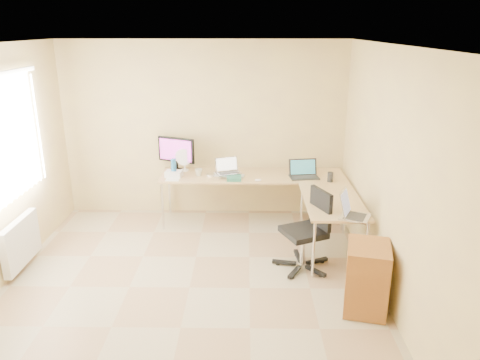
{
  "coord_description": "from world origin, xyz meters",
  "views": [
    {
      "loc": [
        0.63,
        -4.46,
        2.77
      ],
      "look_at": [
        0.55,
        1.1,
        0.9
      ],
      "focal_mm": 34.39,
      "sensor_mm": 36.0,
      "label": 1
    }
  ],
  "objects_px": {
    "laptop_black": "(304,169)",
    "keyboard": "(228,175)",
    "office_chair": "(303,229)",
    "laptop_return": "(356,207)",
    "desk_main": "(253,198)",
    "mug": "(199,172)",
    "desk_return": "(331,227)",
    "cabinet": "(367,278)",
    "desk_fan": "(184,160)",
    "monitor": "(176,154)",
    "laptop_center": "(228,166)",
    "water_bottle": "(174,168)"
  },
  "relations": [
    {
      "from": "desk_main",
      "to": "laptop_black",
      "type": "distance_m",
      "value": 0.89
    },
    {
      "from": "desk_return",
      "to": "office_chair",
      "type": "height_order",
      "value": "office_chair"
    },
    {
      "from": "desk_fan",
      "to": "cabinet",
      "type": "distance_m",
      "value": 3.25
    },
    {
      "from": "keyboard",
      "to": "water_bottle",
      "type": "xyz_separation_m",
      "value": [
        -0.77,
        -0.03,
        0.12
      ]
    },
    {
      "from": "laptop_black",
      "to": "desk_fan",
      "type": "relative_size",
      "value": 1.26
    },
    {
      "from": "monitor",
      "to": "office_chair",
      "type": "height_order",
      "value": "monitor"
    },
    {
      "from": "desk_return",
      "to": "office_chair",
      "type": "bearing_deg",
      "value": -136.44
    },
    {
      "from": "desk_return",
      "to": "cabinet",
      "type": "distance_m",
      "value": 1.23
    },
    {
      "from": "desk_return",
      "to": "monitor",
      "type": "relative_size",
      "value": 2.21
    },
    {
      "from": "desk_return",
      "to": "monitor",
      "type": "distance_m",
      "value": 2.5
    },
    {
      "from": "desk_return",
      "to": "water_bottle",
      "type": "relative_size",
      "value": 4.96
    },
    {
      "from": "mug",
      "to": "laptop_return",
      "type": "xyz_separation_m",
      "value": [
        1.9,
        -1.49,
        0.07
      ]
    },
    {
      "from": "monitor",
      "to": "laptop_black",
      "type": "height_order",
      "value": "monitor"
    },
    {
      "from": "desk_main",
      "to": "office_chair",
      "type": "xyz_separation_m",
      "value": [
        0.58,
        -1.38,
        0.14
      ]
    },
    {
      "from": "laptop_black",
      "to": "desk_fan",
      "type": "bearing_deg",
      "value": 162.01
    },
    {
      "from": "monitor",
      "to": "office_chair",
      "type": "relative_size",
      "value": 0.6
    },
    {
      "from": "desk_main",
      "to": "laptop_black",
      "type": "xyz_separation_m",
      "value": [
        0.73,
        -0.13,
        0.49
      ]
    },
    {
      "from": "laptop_center",
      "to": "laptop_black",
      "type": "distance_m",
      "value": 1.08
    },
    {
      "from": "water_bottle",
      "to": "laptop_black",
      "type": "bearing_deg",
      "value": -1.01
    },
    {
      "from": "laptop_black",
      "to": "laptop_return",
      "type": "distance_m",
      "value": 1.48
    },
    {
      "from": "desk_fan",
      "to": "desk_main",
      "type": "bearing_deg",
      "value": 0.94
    },
    {
      "from": "laptop_center",
      "to": "laptop_return",
      "type": "height_order",
      "value": "laptop_center"
    },
    {
      "from": "keyboard",
      "to": "laptop_black",
      "type": "bearing_deg",
      "value": 6.49
    },
    {
      "from": "desk_return",
      "to": "mug",
      "type": "height_order",
      "value": "mug"
    },
    {
      "from": "desk_main",
      "to": "mug",
      "type": "distance_m",
      "value": 0.88
    },
    {
      "from": "keyboard",
      "to": "office_chair",
      "type": "xyz_separation_m",
      "value": [
        0.94,
        -1.31,
        -0.24
      ]
    },
    {
      "from": "laptop_center",
      "to": "water_bottle",
      "type": "relative_size",
      "value": 1.29
    },
    {
      "from": "cabinet",
      "to": "desk_fan",
      "type": "bearing_deg",
      "value": 144.73
    },
    {
      "from": "laptop_center",
      "to": "desk_main",
      "type": "bearing_deg",
      "value": -7.81
    },
    {
      "from": "laptop_black",
      "to": "keyboard",
      "type": "xyz_separation_m",
      "value": [
        -1.08,
        0.06,
        -0.12
      ]
    },
    {
      "from": "water_bottle",
      "to": "laptop_return",
      "type": "height_order",
      "value": "water_bottle"
    },
    {
      "from": "desk_main",
      "to": "water_bottle",
      "type": "xyz_separation_m",
      "value": [
        -1.13,
        -0.09,
        0.5
      ]
    },
    {
      "from": "laptop_black",
      "to": "laptop_return",
      "type": "bearing_deg",
      "value": -82.33
    },
    {
      "from": "desk_main",
      "to": "laptop_return",
      "type": "distance_m",
      "value": 1.98
    },
    {
      "from": "desk_main",
      "to": "mug",
      "type": "bearing_deg",
      "value": -175.64
    },
    {
      "from": "laptop_return",
      "to": "mug",
      "type": "bearing_deg",
      "value": 76.39
    },
    {
      "from": "monitor",
      "to": "laptop_black",
      "type": "distance_m",
      "value": 1.88
    },
    {
      "from": "desk_main",
      "to": "mug",
      "type": "height_order",
      "value": "mug"
    },
    {
      "from": "laptop_return",
      "to": "desk_main",
      "type": "bearing_deg",
      "value": 60.46
    },
    {
      "from": "laptop_center",
      "to": "keyboard",
      "type": "relative_size",
      "value": 0.74
    },
    {
      "from": "monitor",
      "to": "desk_fan",
      "type": "bearing_deg",
      "value": 12.74
    },
    {
      "from": "laptop_black",
      "to": "laptop_center",
      "type": "bearing_deg",
      "value": 169.52
    },
    {
      "from": "keyboard",
      "to": "desk_fan",
      "type": "bearing_deg",
      "value": 168.77
    },
    {
      "from": "water_bottle",
      "to": "monitor",
      "type": "bearing_deg",
      "value": 90.0
    },
    {
      "from": "monitor",
      "to": "laptop_return",
      "type": "bearing_deg",
      "value": -14.97
    },
    {
      "from": "mug",
      "to": "desk_fan",
      "type": "relative_size",
      "value": 0.34
    },
    {
      "from": "monitor",
      "to": "water_bottle",
      "type": "height_order",
      "value": "monitor"
    },
    {
      "from": "laptop_center",
      "to": "laptop_return",
      "type": "bearing_deg",
      "value": -65.62
    },
    {
      "from": "desk_main",
      "to": "laptop_center",
      "type": "bearing_deg",
      "value": -167.13
    },
    {
      "from": "desk_return",
      "to": "cabinet",
      "type": "height_order",
      "value": "desk_return"
    }
  ]
}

